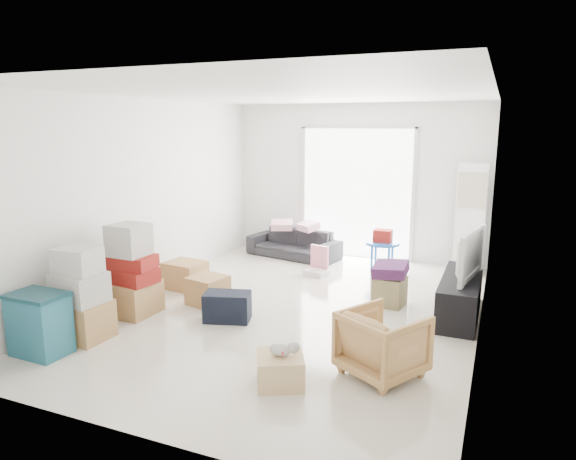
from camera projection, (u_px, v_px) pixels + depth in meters
The scene contains 21 objects.
room_shell at pixel (292, 206), 6.33m from camera, with size 4.98×6.48×3.18m.
sliding_door at pixel (356, 188), 9.05m from camera, with size 2.10×0.04×2.33m.
ac_tower at pixel (470, 219), 8.09m from camera, with size 0.45×0.30×1.75m, color white.
tv_console at pixel (460, 296), 6.35m from camera, with size 0.45×1.50×0.50m, color black.
television at pixel (462, 272), 6.28m from camera, with size 1.03×0.60×0.14m, color black.
sofa at pixel (294, 239), 9.18m from camera, with size 1.67×0.49×0.65m, color #242429.
pillow_left at pixel (282, 218), 9.14m from camera, with size 0.34×0.27×0.11m, color #D69CAF.
pillow_right at pixel (308, 218), 9.03m from camera, with size 0.35×0.28×0.12m, color #D69CAF.
armchair at pixel (383, 340), 4.81m from camera, with size 0.67×0.63×0.69m, color tan.
storage_bins at pixel (40, 324), 5.26m from camera, with size 0.58×0.41×0.66m.
box_stack_a at pixel (81, 298), 5.62m from camera, with size 0.58×0.49×1.04m.
box_stack_b at pixel (131, 275), 6.37m from camera, with size 0.66×0.58×1.14m.
box_stack_c at pixel (185, 275), 7.44m from camera, with size 0.59×0.51×0.39m.
loose_box at pixel (208, 290), 6.79m from camera, with size 0.44×0.44×0.37m, color #AC804E.
duffel_bag at pixel (227, 307), 6.20m from camera, with size 0.55×0.33×0.35m, color black.
ottoman at pixel (390, 291), 6.74m from camera, with size 0.38×0.38×0.38m, color olive.
blanket at pixel (390, 272), 6.69m from camera, with size 0.42×0.42×0.14m, color #4E1F4F.
kids_table at pixel (383, 241), 8.28m from camera, with size 0.55×0.55×0.68m.
toy_walker at pixel (318, 267), 8.13m from camera, with size 0.39×0.36×0.45m.
wood_crate at pixel (280, 370), 4.68m from camera, with size 0.42×0.42×0.28m, color #DFBC80.
plush_bunny at pixel (284, 349), 4.63m from camera, with size 0.28×0.16×0.14m.
Camera 1 is at (2.37, -5.80, 2.33)m, focal length 32.00 mm.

